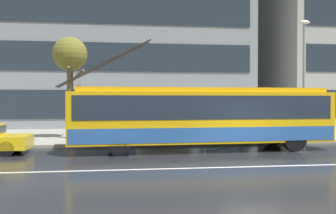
{
  "coord_description": "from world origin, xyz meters",
  "views": [
    {
      "loc": [
        -5.11,
        -12.96,
        2.29
      ],
      "look_at": [
        -2.96,
        3.64,
        1.97
      ],
      "focal_mm": 38.23,
      "sensor_mm": 36.0,
      "label": 1
    }
  ],
  "objects": [
    {
      "name": "street_lamp",
      "position": [
        4.76,
        5.43,
        4.0
      ],
      "size": [
        0.6,
        0.32,
        6.5
      ],
      "color": "gray",
      "rests_on": "sidewalk_slab"
    },
    {
      "name": "bus_shelter",
      "position": [
        -2.48,
        6.75,
        1.95
      ],
      "size": [
        3.93,
        1.58,
        2.43
      ],
      "color": "gray",
      "rests_on": "sidewalk_slab"
    },
    {
      "name": "pedestrian_approaching_curb",
      "position": [
        -4.93,
        5.78,
        1.76
      ],
      "size": [
        1.11,
        1.11,
        2.02
      ],
      "color": "navy",
      "rests_on": "sidewalk_slab"
    },
    {
      "name": "street_tree_bare",
      "position": [
        -8.01,
        7.8,
        4.7
      ],
      "size": [
        1.94,
        2.13,
        5.72
      ],
      "color": "#4E4034",
      "rests_on": "sidewalk_slab"
    },
    {
      "name": "pedestrian_at_shelter",
      "position": [
        1.84,
        7.31,
        1.67
      ],
      "size": [
        1.11,
        1.11,
        1.98
      ],
      "color": "black",
      "rests_on": "sidewalk_slab"
    },
    {
      "name": "ground_plane",
      "position": [
        0.0,
        0.0,
        0.0
      ],
      "size": [
        160.0,
        160.0,
        0.0
      ],
      "primitive_type": "plane",
      "color": "#212228"
    },
    {
      "name": "sidewalk_slab",
      "position": [
        0.0,
        9.69,
        0.07
      ],
      "size": [
        80.0,
        10.0,
        0.14
      ],
      "primitive_type": "cube",
      "color": "gray",
      "rests_on": "ground_plane"
    },
    {
      "name": "trolleybus",
      "position": [
        -1.48,
        3.09,
        1.57
      ],
      "size": [
        12.34,
        2.92,
        4.97
      ],
      "color": "#E5AA0E",
      "rests_on": "ground_plane"
    },
    {
      "name": "lane_centre_line",
      "position": [
        0.0,
        -1.2,
        0.0
      ],
      "size": [
        72.0,
        0.14,
        0.01
      ],
      "primitive_type": "cube",
      "color": "silver",
      "rests_on": "ground_plane"
    },
    {
      "name": "office_tower_corner_left",
      "position": [
        -5.66,
        21.32,
        11.06
      ],
      "size": [
        23.04,
        13.88,
        22.1
      ],
      "color": "gray",
      "rests_on": "ground_plane"
    }
  ]
}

